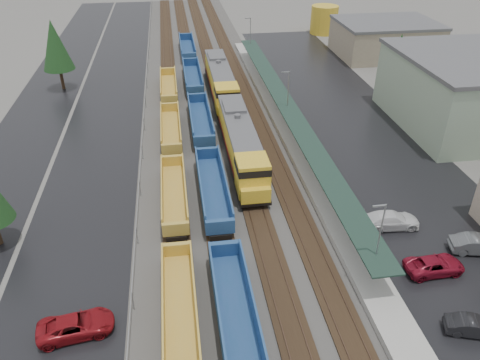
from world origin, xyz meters
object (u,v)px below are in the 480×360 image
object	(u,v)px
locomotive_lead	(241,144)
parked_car_east_c	(391,220)
well_string_yellow	(177,242)
parked_car_east_b	(434,265)
well_string_blue	(213,189)
parked_car_east_a	(474,327)
parked_car_west_c	(76,326)
locomotive_trail	(221,82)
storage_tank	(324,20)
parked_car_east_e	(478,245)

from	to	relation	value
locomotive_lead	parked_car_east_c	bearing A→B (deg)	-49.17
well_string_yellow	parked_car_east_b	distance (m)	22.10
well_string_blue	parked_car_east_a	world-z (taller)	well_string_blue
well_string_blue	parked_car_west_c	xyz separation A→B (m)	(-11.51, -16.09, -0.44)
parked_car_east_a	well_string_blue	bearing A→B (deg)	57.53
locomotive_trail	storage_tank	distance (m)	44.71
well_string_blue	parked_car_east_e	size ratio (longest dim) A/B	24.21
locomotive_trail	parked_car_west_c	size ratio (longest dim) A/B	3.99
storage_tank	parked_car_east_e	size ratio (longest dim) A/B	1.23
well_string_yellow	well_string_blue	distance (m)	9.02
parked_car_east_b	parked_car_east_e	world-z (taller)	parked_car_east_e
well_string_blue	locomotive_lead	bearing A→B (deg)	59.75
locomotive_trail	parked_car_east_a	xyz separation A→B (m)	(12.99, -48.18, -1.90)
well_string_blue	parked_car_east_b	world-z (taller)	well_string_blue
well_string_blue	storage_tank	world-z (taller)	storage_tank
locomotive_trail	parked_car_east_b	size ratio (longest dim) A/B	4.28
parked_car_west_c	parked_car_east_a	distance (m)	28.81
well_string_yellow	parked_car_east_e	bearing A→B (deg)	-8.41
locomotive_lead	locomotive_trail	xyz separation A→B (m)	(0.00, 21.00, 0.00)
locomotive_lead	locomotive_trail	distance (m)	21.00
locomotive_trail	storage_tank	size ratio (longest dim) A/B	3.60
storage_tank	parked_car_east_c	size ratio (longest dim) A/B	1.09
locomotive_lead	parked_car_east_a	distance (m)	30.18
storage_tank	parked_car_west_c	world-z (taller)	storage_tank
well_string_yellow	locomotive_lead	bearing A→B (deg)	61.84
storage_tank	parked_car_east_b	bearing A→B (deg)	-100.24
well_string_yellow	well_string_blue	xyz separation A→B (m)	(4.00, 8.08, 0.08)
parked_car_west_c	storage_tank	bearing A→B (deg)	-36.88
locomotive_trail	parked_car_east_c	bearing A→B (deg)	-70.76
parked_car_west_c	parked_car_east_e	bearing A→B (deg)	-91.66
locomotive_trail	storage_tank	xyz separation A→B (m)	(27.28, 35.43, 0.42)
parked_car_east_b	storage_tank	bearing A→B (deg)	-12.44
storage_tank	parked_car_west_c	bearing A→B (deg)	-118.32
parked_car_west_c	locomotive_trail	bearing A→B (deg)	-27.99
parked_car_west_c	parked_car_east_c	world-z (taller)	parked_car_east_c
locomotive_trail	parked_car_east_c	size ratio (longest dim) A/B	3.92
well_string_yellow	parked_car_west_c	size ratio (longest dim) A/B	16.86
parked_car_east_e	storage_tank	bearing A→B (deg)	5.55
locomotive_lead	storage_tank	distance (m)	62.68
storage_tank	parked_car_west_c	xyz separation A→B (m)	(-42.78, -79.38, -2.24)
well_string_yellow	parked_car_east_c	distance (m)	20.31
well_string_blue	parked_car_east_b	size ratio (longest dim) A/B	23.42
storage_tank	locomotive_lead	bearing A→B (deg)	-115.80
locomotive_trail	parked_car_east_b	world-z (taller)	locomotive_trail
parked_car_east_b	parked_car_east_c	world-z (taller)	parked_car_east_c
locomotive_lead	parked_car_east_e	size ratio (longest dim) A/B	4.42
storage_tank	parked_car_east_a	size ratio (longest dim) A/B	1.45
parked_car_east_b	locomotive_lead	bearing A→B (deg)	30.64
well_string_blue	parked_car_east_c	world-z (taller)	well_string_blue
parked_car_east_c	parked_car_east_e	xyz separation A→B (m)	(6.12, -4.62, 0.01)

